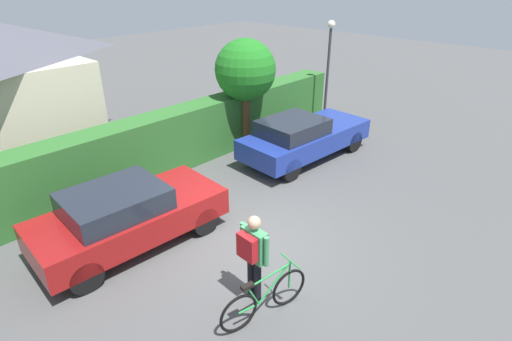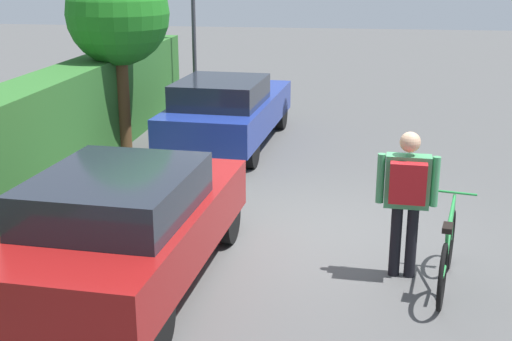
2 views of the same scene
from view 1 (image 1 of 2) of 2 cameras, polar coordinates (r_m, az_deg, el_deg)
name	(u,v)px [view 1 (image 1 of 2)]	position (r m, az deg, el deg)	size (l,w,h in m)	color
ground_plane	(254,242)	(9.20, -0.24, -10.00)	(60.00, 60.00, 0.00)	#4B4B4B
hedge_row	(139,151)	(11.84, -15.98, 2.57)	(16.49, 0.90, 1.76)	#2C6428
parked_car_near	(127,215)	(9.17, -17.54, -5.93)	(4.13, 2.03, 1.40)	maroon
parked_car_far	(303,137)	(12.87, 6.60, 4.71)	(4.59, 2.03, 1.42)	navy
bicycle	(265,298)	(7.32, 1.24, -17.37)	(1.77, 0.56, 0.97)	black
person_rider	(253,250)	(7.24, -0.45, -11.05)	(0.37, 0.69, 1.73)	black
street_lamp	(329,58)	(15.76, 10.10, 15.18)	(0.28, 0.28, 3.82)	#38383D
tree_kerbside	(245,71)	(13.14, -1.49, 13.71)	(1.92, 1.92, 3.57)	brown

